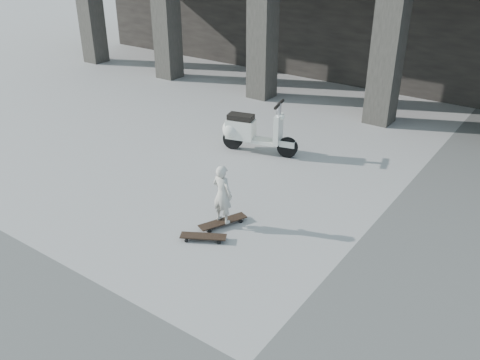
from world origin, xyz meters
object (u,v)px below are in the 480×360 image
Objects in this scene: skateboard_spare at (203,237)px; child at (222,194)px; longboard at (223,222)px; scooter at (247,131)px.

child reaches higher than skateboard_spare.
skateboard_spare is at bearing -154.26° from longboard.
longboard is at bearing -77.02° from scooter.
scooter is at bearing 51.31° from longboard.
skateboard_spare is at bearing 94.72° from child.
skateboard_spare reaches higher than longboard.
scooter is at bearing -59.71° from child.
skateboard_spare is at bearing -80.71° from scooter.
child is 3.14m from scooter.
scooter is (-1.44, 2.79, -0.12)m from child.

